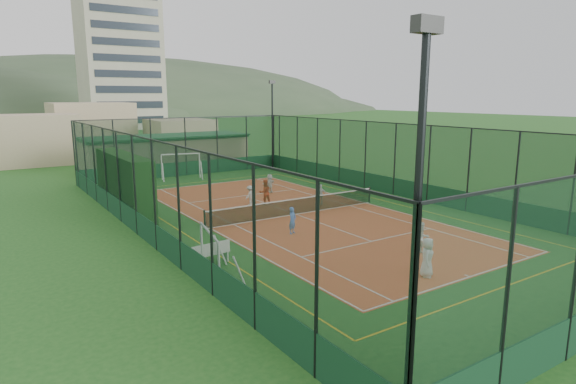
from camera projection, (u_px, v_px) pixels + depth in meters
name	position (u px, v px, depth m)	size (l,w,h in m)	color
ground	(296.00, 214.00, 28.27)	(300.00, 300.00, 0.00)	#1E571D
court_slab	(296.00, 214.00, 28.27)	(11.17, 23.97, 0.01)	#C6562C
tennis_net	(296.00, 206.00, 28.16)	(11.67, 0.12, 1.06)	black
perimeter_fence	(296.00, 173.00, 27.77)	(18.12, 34.12, 5.00)	#10321E
floodlight_sw	(415.00, 242.00, 9.23)	(0.60, 0.26, 8.25)	black
floodlight_ne	(272.00, 125.00, 45.68)	(0.60, 0.26, 8.25)	black
clubhouse	(166.00, 152.00, 45.95)	(15.20, 7.20, 3.15)	tan
apartment_tower	(120.00, 55.00, 98.87)	(15.00, 12.00, 30.00)	beige
distant_hills	(27.00, 118.00, 150.98)	(200.00, 60.00, 24.00)	#384C33
hedge_left	(124.00, 184.00, 28.09)	(1.22, 8.12, 3.55)	black
white_bench	(209.00, 253.00, 19.83)	(1.77, 0.49, 0.99)	white
futsal_goal_near	(210.00, 256.00, 18.03)	(0.85, 2.94, 1.90)	white
futsal_goal_far	(181.00, 166.00, 40.18)	(3.23, 0.94, 2.09)	white
child_near_left	(427.00, 257.00, 18.44)	(0.75, 0.49, 1.54)	white
child_near_mid	(292.00, 220.00, 24.23)	(0.50, 0.33, 1.37)	#4F7DE0
child_near_right	(422.00, 238.00, 21.09)	(0.70, 0.55, 1.44)	white
child_far_left	(250.00, 195.00, 30.70)	(0.79, 0.46, 1.23)	silver
child_far_right	(321.00, 195.00, 30.58)	(0.78, 0.32, 1.32)	silver
child_far_back	(270.00, 183.00, 34.37)	(1.26, 0.40, 1.36)	white
coach	(265.00, 192.00, 30.61)	(0.78, 0.61, 1.60)	#AB2C12
tennis_balls	(266.00, 212.00, 28.77)	(6.19, 1.33, 0.07)	#CCE033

